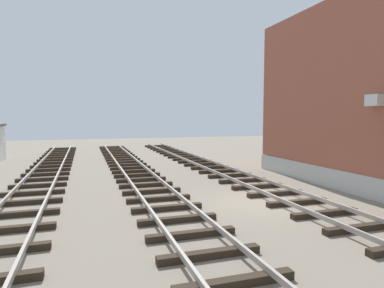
% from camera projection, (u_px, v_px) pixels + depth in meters
% --- Properties ---
extents(ground_plane, '(80.00, 80.00, 0.00)m').
position_uv_depth(ground_plane, '(257.00, 202.00, 12.70)').
color(ground_plane, slate).
extents(track_near_building, '(2.50, 51.02, 0.32)m').
position_uv_depth(track_near_building, '(285.00, 197.00, 13.08)').
color(track_near_building, '#2D2319').
rests_on(track_near_building, ground).
extents(track_centre, '(2.50, 51.02, 0.32)m').
position_uv_depth(track_centre, '(167.00, 207.00, 11.61)').
color(track_centre, '#2D2319').
rests_on(track_centre, ground).
extents(track_far, '(2.50, 51.02, 0.32)m').
position_uv_depth(track_far, '(14.00, 220.00, 10.13)').
color(track_far, '#2D2319').
rests_on(track_far, ground).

